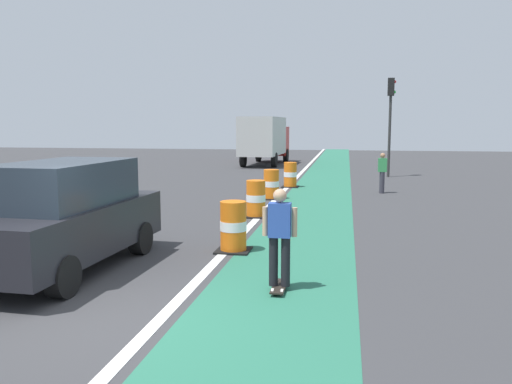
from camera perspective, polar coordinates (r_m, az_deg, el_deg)
name	(u,v)px	position (r m, az deg, el deg)	size (l,w,h in m)	color
ground_plane	(100,316)	(7.91, -16.87, -12.95)	(100.00, 100.00, 0.00)	#38383A
bike_lane_strip	(317,200)	(18.81, 6.73, -0.90)	(2.50, 80.00, 0.01)	#286B51
lane_divider_stripe	(276,199)	(18.96, 2.20, -0.79)	(0.20, 80.00, 0.01)	silver
skateboarder_on_lane	(280,236)	(8.44, 2.63, -4.89)	(0.57, 0.80, 1.69)	black
parked_suv_nearest	(65,216)	(10.22, -20.30, -2.47)	(2.06, 4.67, 2.04)	black
traffic_barrel_front	(233,227)	(11.11, -2.52, -3.89)	(0.73, 0.73, 1.09)	orange
traffic_barrel_mid	(256,199)	(15.25, -0.02, -0.79)	(0.73, 0.73, 1.09)	orange
traffic_barrel_back	(271,185)	(18.94, 1.70, 0.81)	(0.73, 0.73, 1.09)	orange
traffic_barrel_far	(290,175)	(22.64, 3.80, 1.88)	(0.73, 0.73, 1.09)	orange
delivery_truck_down_block	(265,138)	(35.53, 1.01, 6.02)	(2.55, 7.67, 3.23)	beige
traffic_light_corner	(390,110)	(27.85, 14.63, 8.81)	(0.41, 0.32, 5.10)	#2D2D2D
pedestrian_crossing	(382,172)	(21.13, 13.77, 2.19)	(0.34, 0.20, 1.61)	#33333D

